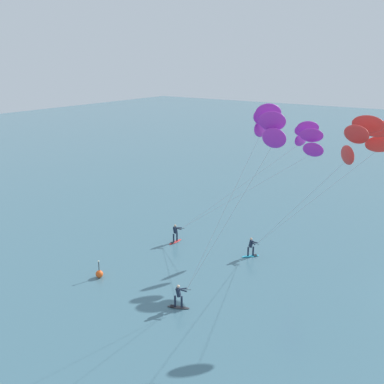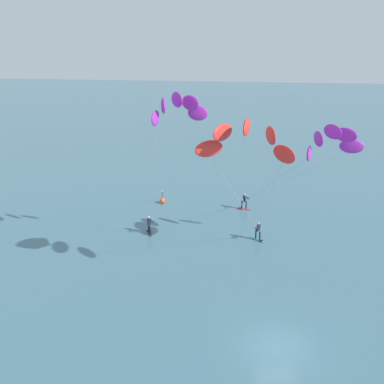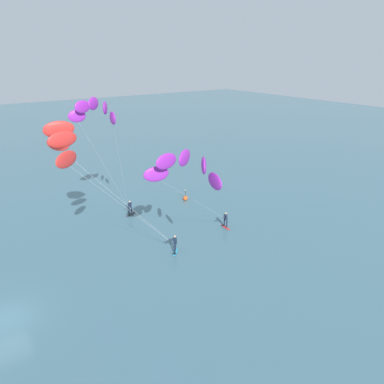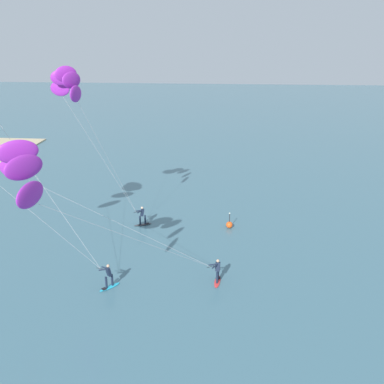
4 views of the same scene
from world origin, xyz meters
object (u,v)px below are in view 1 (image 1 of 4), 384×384
kitesurfer_nearshore (361,142)px  marker_buoy (99,274)px  kitesurfer_mid_water (263,132)px  kitesurfer_far_out (302,141)px

kitesurfer_nearshore → marker_buoy: size_ratio=8.95×
kitesurfer_nearshore → marker_buoy: bearing=117.9°
marker_buoy → kitesurfer_nearshore: bearing=-62.1°
kitesurfer_nearshore → kitesurfer_mid_water: (-5.16, 4.31, 0.91)m
kitesurfer_nearshore → marker_buoy: kitesurfer_nearshore is taller
kitesurfer_mid_water → marker_buoy: size_ratio=9.58×
marker_buoy → kitesurfer_far_out: bearing=-33.3°
kitesurfer_mid_water → kitesurfer_far_out: bearing=9.4°
kitesurfer_far_out → kitesurfer_mid_water: bearing=-170.6°
kitesurfer_nearshore → kitesurfer_mid_water: bearing=140.1°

